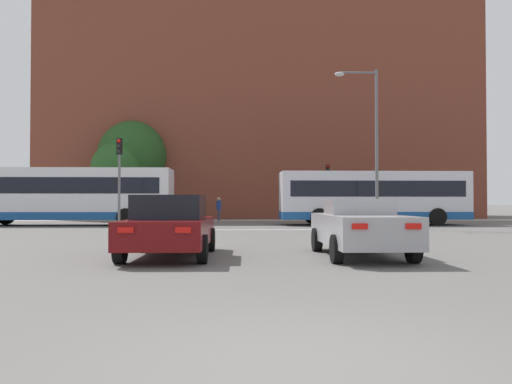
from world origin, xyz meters
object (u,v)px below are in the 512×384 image
Objects in this scene: bus_crossing_lead at (373,197)px; traffic_light_near_left at (119,168)px; pedestrian_waiting at (219,207)px; street_lamp_junction at (370,132)px; pedestrian_walking_east at (377,208)px; traffic_light_far_left at (161,186)px; traffic_light_far_right at (328,183)px; car_saloon_left at (170,226)px; car_roadster_right at (360,227)px; bus_crossing_trailing at (64,195)px.

traffic_light_near_left is (-13.73, -4.18, 1.34)m from bus_crossing_lead.
traffic_light_near_left reaches higher than pedestrian_waiting.
street_lamp_junction is 13.81m from pedestrian_waiting.
pedestrian_walking_east is (11.79, 1.09, -0.07)m from pedestrian_waiting.
pedestrian_walking_east is (15.91, 0.86, -1.62)m from traffic_light_far_left.
traffic_light_far_left is at bearing 61.94° from bus_crossing_lead.
traffic_light_far_right is at bearing 91.85° from street_lamp_junction.
traffic_light_far_right reaches higher than bus_crossing_lead.
bus_crossing_lead is at bearing 177.73° from pedestrian_walking_east.
car_saloon_left is 1.08× the size of traffic_light_far_right.
traffic_light_near_left reaches higher than bus_crossing_lead.
traffic_light_near_left is 11.32m from traffic_light_far_left.
street_lamp_junction reaches higher than pedestrian_waiting.
traffic_light_far_right is (8.15, 23.26, 1.95)m from car_saloon_left.
street_lamp_junction reaches higher than car_roadster_right.
bus_crossing_trailing is at bearing -158.38° from traffic_light_far_right.
car_saloon_left is 27.38m from pedestrian_walking_east.
bus_crossing_lead is at bearing 72.81° from street_lamp_junction.
pedestrian_walking_east is at bearing 18.21° from traffic_light_far_right.
pedestrian_walking_east is (7.43, 24.63, 0.18)m from car_roadster_right.
car_roadster_right is 2.63× the size of pedestrian_waiting.
car_saloon_left is 0.97× the size of traffic_light_near_left.
pedestrian_walking_east is at bearing 72.49° from street_lamp_junction.
street_lamp_junction reaches higher than pedestrian_walking_east.
traffic_light_far_left is (4.53, 6.98, 0.77)m from bus_crossing_trailing.
bus_crossing_trailing is 1.51× the size of street_lamp_junction.
traffic_light_near_left is 12.12m from pedestrian_waiting.
car_saloon_left is 24.72m from traffic_light_far_right.
pedestrian_waiting is (4.48, 11.07, -2.02)m from traffic_light_near_left.
traffic_light_near_left is 2.68× the size of pedestrian_waiting.
traffic_light_far_left reaches higher than car_saloon_left.
bus_crossing_lead is 8.41m from pedestrian_walking_east.
bus_crossing_trailing is (-13.02, 16.80, 1.03)m from car_roadster_right.
pedestrian_waiting is at bearing 53.28° from bus_crossing_lead.
street_lamp_junction is at bearing 2.98° from traffic_light_near_left.
bus_crossing_trailing is (-17.90, 0.15, 0.10)m from bus_crossing_lead.
car_roadster_right is 0.41× the size of bus_crossing_lead.
bus_crossing_trailing is 17.50m from street_lamp_junction.
bus_crossing_trailing is at bearing -123.00° from traffic_light_far_left.
bus_crossing_trailing is at bearing -74.95° from pedestrian_waiting.
car_roadster_right is at bearing 163.64° from bus_crossing_lead.
bus_crossing_trailing reaches higher than pedestrian_walking_east.
pedestrian_waiting is 1.07× the size of pedestrian_walking_east.
car_roadster_right is 15.46m from traffic_light_near_left.
bus_crossing_trailing is 7.37× the size of pedestrian_waiting.
street_lamp_junction is (16.81, -3.67, 3.18)m from bus_crossing_trailing.
pedestrian_waiting is (-9.25, 6.90, -0.68)m from bus_crossing_lead.
car_saloon_left is 2.61× the size of pedestrian_waiting.
car_roadster_right is at bearing -12.41° from pedestrian_waiting.
bus_crossing_lead is at bearing -78.02° from traffic_light_far_right.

